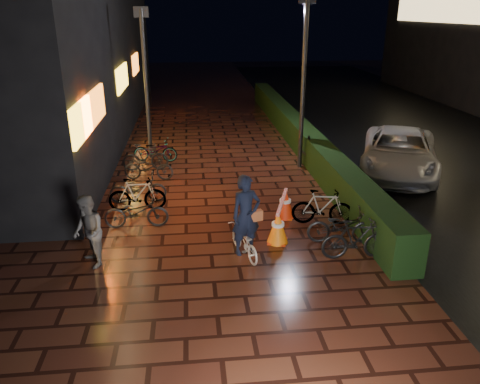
{
  "coord_description": "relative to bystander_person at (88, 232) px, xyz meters",
  "views": [
    {
      "loc": [
        -0.89,
        -9.67,
        5.05
      ],
      "look_at": [
        0.18,
        0.37,
        1.1
      ],
      "focal_mm": 35.0,
      "sensor_mm": 36.0,
      "label": 1
    }
  ],
  "objects": [
    {
      "name": "ground",
      "position": [
        3.08,
        0.73,
        -0.78
      ],
      "size": [
        80.0,
        80.0,
        0.0
      ],
      "primitive_type": "plane",
      "color": "#381911",
      "rests_on": "ground"
    },
    {
      "name": "lamp_post_sf",
      "position": [
        0.7,
        7.71,
        2.05
      ],
      "size": [
        0.49,
        0.15,
        5.14
      ],
      "color": "black",
      "rests_on": "ground"
    },
    {
      "name": "lamp_post_hedge",
      "position": [
        5.85,
        6.08,
        2.29
      ],
      "size": [
        0.54,
        0.16,
        5.59
      ],
      "color": "black",
      "rests_on": "ground"
    },
    {
      "name": "parked_bikes_hedge",
      "position": [
        5.51,
        0.55,
        -0.34
      ],
      "size": [
        1.8,
        2.37,
        0.91
      ],
      "color": "black",
      "rests_on": "ground"
    },
    {
      "name": "parked_bikes_storefront",
      "position": [
        0.74,
        4.46,
        -0.36
      ],
      "size": [
        1.86,
        6.1,
        0.91
      ],
      "color": "black",
      "rests_on": "ground"
    },
    {
      "name": "traffic_barrier",
      "position": [
        4.3,
        1.31,
        -0.4
      ],
      "size": [
        0.97,
        1.9,
        0.77
      ],
      "color": "orange",
      "rests_on": "ground"
    },
    {
      "name": "van",
      "position": [
        8.93,
        5.14,
        -0.08
      ],
      "size": [
        4.1,
        5.49,
        1.39
      ],
      "primitive_type": "imported",
      "rotation": [
        0.0,
        0.0,
        -0.41
      ],
      "color": "silver",
      "rests_on": "ground"
    },
    {
      "name": "cyclist",
      "position": [
        3.26,
        0.03,
        -0.08
      ],
      "size": [
        0.82,
        1.39,
        1.89
      ],
      "color": "silver",
      "rests_on": "ground"
    },
    {
      "name": "cart_assembly",
      "position": [
        6.29,
        6.21,
        -0.19
      ],
      "size": [
        0.66,
        0.69,
        1.14
      ],
      "color": "black",
      "rests_on": "ground"
    },
    {
      "name": "bystander_person",
      "position": [
        0.0,
        0.0,
        0.0
      ],
      "size": [
        0.87,
        0.94,
        1.56
      ],
      "primitive_type": "imported",
      "rotation": [
        0.0,
        0.0,
        -1.1
      ],
      "color": "#5D5D5F",
      "rests_on": "ground"
    },
    {
      "name": "hedge",
      "position": [
        6.38,
        8.73,
        -0.28
      ],
      "size": [
        0.7,
        20.0,
        1.0
      ],
      "primitive_type": "cube",
      "color": "black",
      "rests_on": "ground"
    },
    {
      "name": "asphalt_road",
      "position": [
        12.08,
        5.73,
        -0.78
      ],
      "size": [
        11.0,
        60.0,
        0.01
      ],
      "primitive_type": "cube",
      "color": "black",
      "rests_on": "ground"
    }
  ]
}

